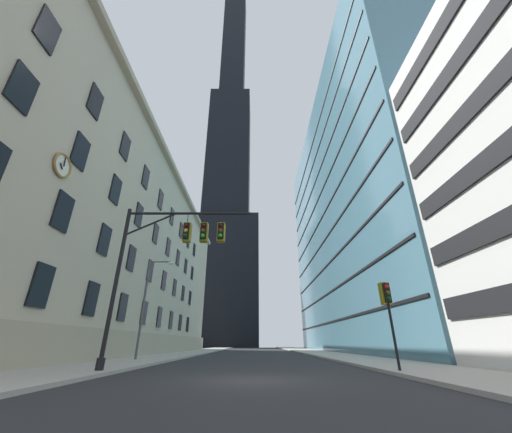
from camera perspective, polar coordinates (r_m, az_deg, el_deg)
name	(u,v)px	position (r m, az deg, el deg)	size (l,w,h in m)	color
ground_plane	(250,382)	(12.25, -1.24, -29.77)	(102.00, 160.00, 0.10)	#28282B
sidewalk_left	(20,378)	(15.02, -39.29, -23.39)	(5.00, 160.00, 0.15)	#A8A399
sidewalk_right	(479,378)	(14.78, 37.73, -23.84)	(5.00, 160.00, 0.15)	#A8A399
station_building	(104,253)	(41.26, -27.74, -6.44)	(16.32, 57.90, 23.17)	#BCAF93
dark_skyscraper	(228,184)	(115.07, -5.58, 6.36)	(23.65, 23.65, 192.97)	black
glass_office_midrise	(376,215)	(52.99, 22.52, 0.29)	(19.25, 53.65, 42.25)	teal
traffic_signal_mast	(178,246)	(15.69, -15.21, -5.64)	(6.80, 0.63, 7.83)	black
traffic_light_near_right	(386,298)	(15.76, 24.24, -14.49)	(0.40, 0.63, 3.83)	black
street_lamppost	(148,297)	(25.49, -20.50, -14.67)	(2.16, 0.32, 7.49)	#47474C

